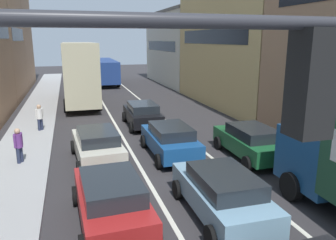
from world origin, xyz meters
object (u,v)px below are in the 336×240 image
coupe_centre_lane_fourth (142,114)px  bus_mid_queue_primary (80,70)px  sedan_centre_lane_second (222,192)px  hatchback_centre_lane_third (170,139)px  wagon_left_lane_second (111,199)px  bus_far_queue_secondary (104,69)px  pedestrian_mid_sidewalk (40,117)px  pedestrian_near_kerb (19,145)px  sedan_right_lane_behind_truck (251,141)px  sedan_left_lane_third (97,145)px

coupe_centre_lane_fourth → bus_mid_queue_primary: size_ratio=0.41×
sedan_centre_lane_second → bus_mid_queue_primary: size_ratio=0.41×
hatchback_centre_lane_third → coupe_centre_lane_fourth: same height
sedan_centre_lane_second → hatchback_centre_lane_third: size_ratio=1.00×
wagon_left_lane_second → bus_far_queue_secondary: size_ratio=0.41×
pedestrian_mid_sidewalk → sedan_centre_lane_second: bearing=162.2°
pedestrian_near_kerb → coupe_centre_lane_fourth: bearing=67.1°
sedan_right_lane_behind_truck → sedan_left_lane_third: bearing=79.0°
sedan_left_lane_third → sedan_right_lane_behind_truck: bearing=-105.5°
wagon_left_lane_second → hatchback_centre_lane_third: 6.15m
sedan_centre_lane_second → wagon_left_lane_second: size_ratio=0.99×
coupe_centre_lane_fourth → bus_far_queue_secondary: bus_far_queue_secondary is taller
bus_far_queue_secondary → coupe_centre_lane_fourth: bearing=-179.4°
hatchback_centre_lane_third → wagon_left_lane_second: bearing=147.0°
coupe_centre_lane_fourth → bus_mid_queue_primary: bearing=21.8°
wagon_left_lane_second → sedan_right_lane_behind_truck: 7.81m
sedan_right_lane_behind_truck → pedestrian_near_kerb: 10.18m
sedan_right_lane_behind_truck → bus_far_queue_secondary: (-3.55, 28.52, 0.96)m
bus_far_queue_secondary → pedestrian_mid_sidewalk: size_ratio=6.34×
bus_far_queue_secondary → pedestrian_near_kerb: (-6.43, -26.57, -0.81)m
sedan_left_lane_third → bus_far_queue_secondary: 27.28m
sedan_left_lane_third → bus_far_queue_secondary: (3.19, 27.07, 0.96)m
wagon_left_lane_second → sedan_left_lane_third: size_ratio=0.99×
wagon_left_lane_second → bus_far_queue_secondary: bus_far_queue_secondary is taller
hatchback_centre_lane_third → coupe_centre_lane_fourth: (-0.07, 5.69, 0.00)m
sedan_centre_lane_second → coupe_centre_lane_fourth: (0.03, 11.38, 0.00)m
bus_far_queue_secondary → pedestrian_near_kerb: 27.35m
wagon_left_lane_second → coupe_centre_lane_fourth: size_ratio=1.01×
pedestrian_near_kerb → sedan_right_lane_behind_truck: bearing=18.1°
pedestrian_near_kerb → pedestrian_mid_sidewalk: same height
hatchback_centre_lane_third → sedan_right_lane_behind_truck: (3.44, -1.31, 0.00)m
coupe_centre_lane_fourth → pedestrian_mid_sidewalk: size_ratio=2.61×
bus_mid_queue_primary → bus_far_queue_secondary: bearing=-14.3°
hatchback_centre_lane_third → bus_mid_queue_primary: bus_mid_queue_primary is taller
sedan_centre_lane_second → sedan_left_lane_third: 6.65m
hatchback_centre_lane_third → sedan_right_lane_behind_truck: bearing=-110.7°
wagon_left_lane_second → pedestrian_near_kerb: size_ratio=2.63×
coupe_centre_lane_fourth → pedestrian_near_kerb: 8.22m
wagon_left_lane_second → hatchback_centre_lane_third: size_ratio=1.01×
bus_far_queue_secondary → pedestrian_near_kerb: size_ratio=6.34×
wagon_left_lane_second → bus_mid_queue_primary: (-0.04, 19.69, 2.03)m
sedan_left_lane_third → coupe_centre_lane_fourth: (3.24, 5.56, 0.00)m
sedan_centre_lane_second → sedan_left_lane_third: same height
coupe_centre_lane_fourth → sedan_right_lane_behind_truck: bearing=-152.3°
coupe_centre_lane_fourth → pedestrian_mid_sidewalk: bearing=88.2°
pedestrian_near_kerb → pedestrian_mid_sidewalk: size_ratio=1.00×
coupe_centre_lane_fourth → bus_mid_queue_primary: 9.68m
coupe_centre_lane_fourth → bus_far_queue_secondary: size_ratio=0.41×
coupe_centre_lane_fourth → sedan_right_lane_behind_truck: 7.83m
coupe_centre_lane_fourth → sedan_right_lane_behind_truck: (3.51, -7.00, 0.00)m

